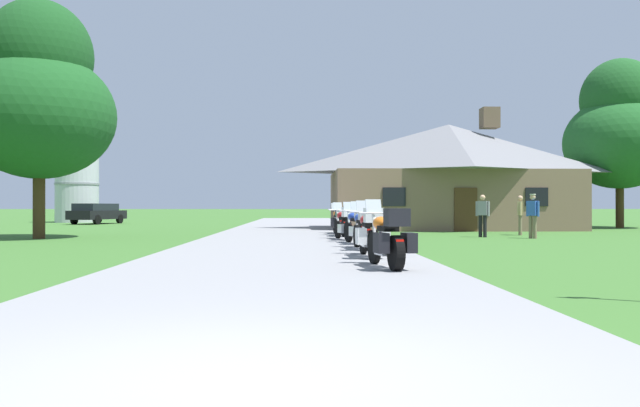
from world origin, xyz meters
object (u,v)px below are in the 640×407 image
at_px(metal_silo_distant, 77,179).
at_px(tree_left_near, 39,98).
at_px(motorcycle_green_sixth_in_row, 341,222).
at_px(bystander_blue_shirt_by_tree, 533,213).
at_px(motorcycle_red_fifth_in_row, 344,223).
at_px(motorcycle_red_second_in_row, 370,233).
at_px(tree_right_of_lodge, 620,130).
at_px(parked_black_suv_far_left, 97,213).
at_px(motorcycle_blue_third_in_row, 362,228).
at_px(motorcycle_orange_farthest_in_row, 338,221).
at_px(motorcycle_orange_nearest_to_camera, 388,239).
at_px(bystander_gray_shirt_near_lodge, 483,214).
at_px(bystander_tan_shirt_beside_signpost, 520,213).
at_px(motorcycle_blue_fourth_in_row, 356,226).

bearing_deg(metal_silo_distant, tree_left_near, -73.94).
distance_m(motorcycle_green_sixth_in_row, bystander_blue_shirt_by_tree, 7.24).
height_order(motorcycle_red_fifth_in_row, tree_left_near, tree_left_near).
height_order(motorcycle_red_second_in_row, tree_left_near, tree_left_near).
relative_size(tree_right_of_lodge, parked_black_suv_far_left, 1.94).
height_order(motorcycle_blue_third_in_row, tree_right_of_lodge, tree_right_of_lodge).
distance_m(motorcycle_blue_third_in_row, motorcycle_orange_farthest_in_row, 9.69).
height_order(motorcycle_orange_nearest_to_camera, bystander_gray_shirt_near_lodge, bystander_gray_shirt_near_lodge).
xyz_separation_m(motorcycle_red_second_in_row, tree_right_of_lodge, (16.42, 20.94, 4.92)).
height_order(motorcycle_green_sixth_in_row, bystander_blue_shirt_by_tree, bystander_blue_shirt_by_tree).
distance_m(bystander_tan_shirt_beside_signpost, tree_left_near, 19.66).
bearing_deg(bystander_gray_shirt_near_lodge, bystander_tan_shirt_beside_signpost, -110.81).
height_order(tree_right_of_lodge, parked_black_suv_far_left, tree_right_of_lodge).
bearing_deg(motorcycle_red_fifth_in_row, parked_black_suv_far_left, 114.20).
distance_m(motorcycle_green_sixth_in_row, tree_left_near, 12.32).
height_order(motorcycle_green_sixth_in_row, parked_black_suv_far_left, parked_black_suv_far_left).
height_order(motorcycle_red_second_in_row, motorcycle_green_sixth_in_row, same).
bearing_deg(metal_silo_distant, motorcycle_red_second_in_row, -61.70).
bearing_deg(motorcycle_orange_nearest_to_camera, bystander_tan_shirt_beside_signpost, 53.61).
bearing_deg(metal_silo_distant, bystander_blue_shirt_by_tree, -44.02).
distance_m(bystander_tan_shirt_beside_signpost, tree_right_of_lodge, 13.28).
distance_m(motorcycle_orange_nearest_to_camera, bystander_blue_shirt_by_tree, 13.93).
xyz_separation_m(motorcycle_red_fifth_in_row, motorcycle_orange_farthest_in_row, (0.09, 4.77, -0.01)).
distance_m(tree_left_near, metal_silo_distant, 25.29).
distance_m(motorcycle_green_sixth_in_row, tree_right_of_lodge, 20.20).
bearing_deg(motorcycle_red_second_in_row, tree_right_of_lodge, 48.91).
distance_m(metal_silo_distant, parked_black_suv_far_left, 5.59).
xyz_separation_m(motorcycle_red_fifth_in_row, bystander_tan_shirt_beside_signpost, (7.72, 4.42, 0.31)).
bearing_deg(motorcycle_red_second_in_row, bystander_blue_shirt_by_tree, 49.53).
height_order(motorcycle_blue_fourth_in_row, tree_left_near, tree_left_near).
bearing_deg(motorcycle_red_fifth_in_row, motorcycle_red_second_in_row, -100.19).
bearing_deg(motorcycle_red_fifth_in_row, motorcycle_orange_farthest_in_row, 78.29).
bearing_deg(motorcycle_blue_fourth_in_row, tree_right_of_lodge, 32.86).
bearing_deg(bystander_tan_shirt_beside_signpost, motorcycle_blue_third_in_row, -21.67).
distance_m(motorcycle_orange_nearest_to_camera, motorcycle_blue_third_in_row, 5.30).
bearing_deg(motorcycle_red_fifth_in_row, metal_silo_distant, 114.07).
bearing_deg(bystander_blue_shirt_by_tree, parked_black_suv_far_left, -168.94).
relative_size(bystander_tan_shirt_beside_signpost, metal_silo_distant, 0.25).
height_order(bystander_tan_shirt_beside_signpost, bystander_blue_shirt_by_tree, bystander_blue_shirt_by_tree).
distance_m(tree_right_of_lodge, metal_silo_distant, 37.24).
xyz_separation_m(bystander_tan_shirt_beside_signpost, tree_left_near, (-19.04, -2.22, 4.36)).
relative_size(motorcycle_red_fifth_in_row, metal_silo_distant, 0.32).
xyz_separation_m(motorcycle_green_sixth_in_row, metal_silo_distant, (-18.37, 23.87, 2.67)).
xyz_separation_m(bystander_tan_shirt_beside_signpost, bystander_blue_shirt_by_tree, (-0.46, -2.69, 0.02)).
bearing_deg(bystander_tan_shirt_beside_signpost, tree_right_of_lodge, 152.64).
bearing_deg(motorcycle_orange_farthest_in_row, motorcycle_red_second_in_row, -95.00).
bearing_deg(motorcycle_green_sixth_in_row, motorcycle_blue_third_in_row, -97.36).
bearing_deg(metal_silo_distant, motorcycle_orange_nearest_to_camera, -63.32).
height_order(motorcycle_red_second_in_row, tree_right_of_lodge, tree_right_of_lodge).
bearing_deg(motorcycle_orange_nearest_to_camera, tree_left_near, 123.67).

